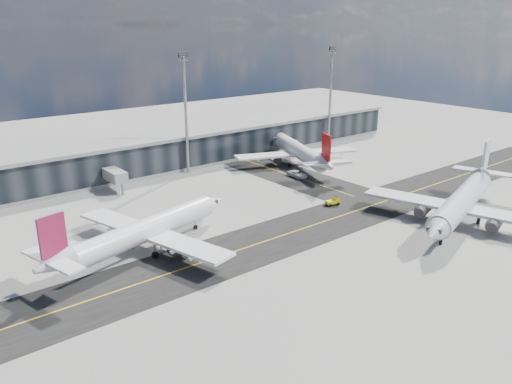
# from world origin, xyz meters

# --- Properties ---
(ground) EXTENTS (300.00, 300.00, 0.00)m
(ground) POSITION_xyz_m (0.00, 0.00, 0.00)
(ground) COLOR gray
(ground) RESTS_ON ground
(taxiway_lanes) EXTENTS (180.00, 63.00, 0.03)m
(taxiway_lanes) POSITION_xyz_m (3.91, 10.74, 0.01)
(taxiway_lanes) COLOR black
(taxiway_lanes) RESTS_ON ground
(terminal_concourse) EXTENTS (152.00, 19.80, 8.80)m
(terminal_concourse) POSITION_xyz_m (0.04, 54.93, 4.09)
(terminal_concourse) COLOR black
(terminal_concourse) RESTS_ON ground
(floodlight_masts) EXTENTS (102.50, 0.70, 28.90)m
(floodlight_masts) POSITION_xyz_m (0.00, 48.00, 15.61)
(floodlight_masts) COLOR gray
(floodlight_masts) RESTS_ON ground
(airliner_af) EXTENTS (37.07, 31.88, 11.10)m
(airliner_af) POSITION_xyz_m (-29.51, 12.86, 3.67)
(airliner_af) COLOR white
(airliner_af) RESTS_ON ground
(airliner_redtail) EXTENTS (32.30, 37.34, 11.48)m
(airliner_redtail) POSITION_xyz_m (25.76, 35.35, 3.79)
(airliner_redtail) COLOR white
(airliner_redtail) RESTS_ON ground
(airliner_near) EXTENTS (40.82, 35.17, 12.30)m
(airliner_near) POSITION_xyz_m (22.69, -11.67, 4.06)
(airliner_near) COLOR silver
(airliner_near) RESTS_ON ground
(baggage_tug) EXTENTS (3.05, 2.00, 1.76)m
(baggage_tug) POSITION_xyz_m (10.65, 9.12, 0.88)
(baggage_tug) COLOR yellow
(baggage_tug) RESTS_ON ground
(service_van) EXTENTS (2.89, 5.67, 1.53)m
(service_van) POSITION_xyz_m (18.25, 28.01, 0.77)
(service_van) COLOR white
(service_van) RESTS_ON ground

